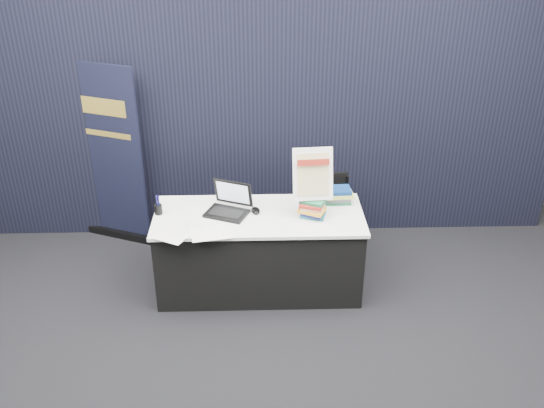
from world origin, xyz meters
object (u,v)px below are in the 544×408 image
(laptop, at_px, (227,206))
(book_stack_tall, at_px, (312,208))
(stacking_chair, at_px, (330,214))
(display_table, at_px, (259,251))
(book_stack_short, at_px, (338,195))
(info_sign, at_px, (313,175))
(pullup_banner, at_px, (111,165))

(laptop, bearing_deg, book_stack_tall, 14.38)
(laptop, bearing_deg, stacking_chair, 48.77)
(display_table, xyz_separation_m, stacking_chair, (0.68, 0.53, 0.08))
(stacking_chair, bearing_deg, display_table, -151.61)
(book_stack_short, height_order, stacking_chair, book_stack_short)
(display_table, xyz_separation_m, info_sign, (0.45, -0.02, 0.75))
(info_sign, bearing_deg, book_stack_tall, -94.26)
(pullup_banner, height_order, stacking_chair, pullup_banner)
(book_stack_tall, relative_size, pullup_banner, 0.13)
(laptop, distance_m, book_stack_tall, 0.73)
(book_stack_tall, bearing_deg, display_table, 174.02)
(info_sign, distance_m, stacking_chair, 0.90)
(book_stack_tall, height_order, stacking_chair, book_stack_tall)
(display_table, bearing_deg, stacking_chair, 37.80)
(laptop, relative_size, pullup_banner, 0.23)
(laptop, height_order, stacking_chair, laptop)
(laptop, xyz_separation_m, stacking_chair, (0.96, 0.47, -0.36))
(book_stack_tall, relative_size, info_sign, 0.52)
(info_sign, height_order, stacking_chair, info_sign)
(display_table, relative_size, laptop, 4.36)
(laptop, xyz_separation_m, info_sign, (0.73, -0.07, 0.32))
(book_stack_short, bearing_deg, laptop, -170.77)
(info_sign, height_order, pullup_banner, pullup_banner)
(book_stack_short, bearing_deg, book_stack_tall, -134.22)
(laptop, bearing_deg, pullup_banner, 165.41)
(info_sign, bearing_deg, pullup_banner, 148.96)
(book_stack_tall, xyz_separation_m, stacking_chair, (0.23, 0.58, -0.38))
(book_stack_tall, bearing_deg, stacking_chair, 68.12)
(display_table, distance_m, laptop, 0.52)
(book_stack_tall, distance_m, info_sign, 0.30)
(display_table, height_order, book_stack_short, book_stack_short)
(info_sign, relative_size, stacking_chair, 0.56)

